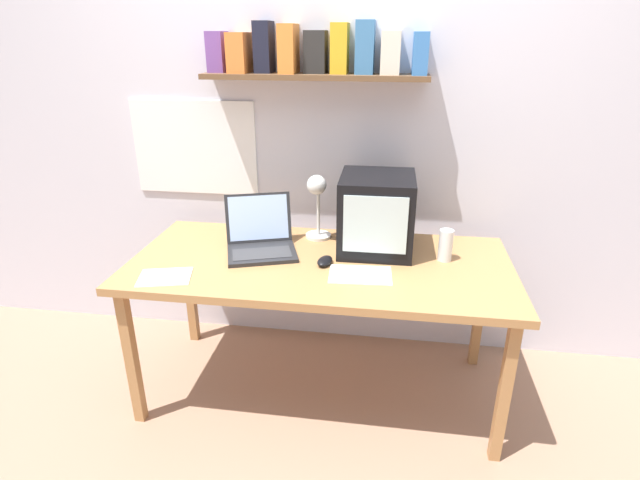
{
  "coord_description": "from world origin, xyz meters",
  "views": [
    {
      "loc": [
        0.3,
        -2.01,
        1.64
      ],
      "look_at": [
        0.0,
        0.0,
        0.8
      ],
      "focal_mm": 28.0,
      "sensor_mm": 36.0,
      "label": 1
    }
  ],
  "objects_px": {
    "open_notebook": "(165,277)",
    "laptop": "(260,237)",
    "crt_monitor": "(376,213)",
    "computer_mouse": "(325,261)",
    "corner_desk": "(320,271)",
    "desk_lamp": "(317,198)",
    "loose_paper_near_monitor": "(360,275)",
    "juice_glass": "(445,247)"
  },
  "relations": [
    {
      "from": "laptop",
      "to": "loose_paper_near_monitor",
      "type": "bearing_deg",
      "value": -41.33
    },
    {
      "from": "laptop",
      "to": "desk_lamp",
      "type": "distance_m",
      "value": 0.33
    },
    {
      "from": "laptop",
      "to": "crt_monitor",
      "type": "bearing_deg",
      "value": -9.12
    },
    {
      "from": "open_notebook",
      "to": "loose_paper_near_monitor",
      "type": "height_order",
      "value": "same"
    },
    {
      "from": "desk_lamp",
      "to": "juice_glass",
      "type": "bearing_deg",
      "value": -13.72
    },
    {
      "from": "crt_monitor",
      "to": "corner_desk",
      "type": "bearing_deg",
      "value": -144.65
    },
    {
      "from": "corner_desk",
      "to": "desk_lamp",
      "type": "height_order",
      "value": "desk_lamp"
    },
    {
      "from": "desk_lamp",
      "to": "crt_monitor",
      "type": "bearing_deg",
      "value": -12.68
    },
    {
      "from": "corner_desk",
      "to": "crt_monitor",
      "type": "bearing_deg",
      "value": 35.92
    },
    {
      "from": "computer_mouse",
      "to": "open_notebook",
      "type": "relative_size",
      "value": 0.47
    },
    {
      "from": "crt_monitor",
      "to": "computer_mouse",
      "type": "height_order",
      "value": "crt_monitor"
    },
    {
      "from": "crt_monitor",
      "to": "juice_glass",
      "type": "bearing_deg",
      "value": -15.3
    },
    {
      "from": "juice_glass",
      "to": "computer_mouse",
      "type": "bearing_deg",
      "value": -166.69
    },
    {
      "from": "corner_desk",
      "to": "crt_monitor",
      "type": "relative_size",
      "value": 4.68
    },
    {
      "from": "crt_monitor",
      "to": "loose_paper_near_monitor",
      "type": "distance_m",
      "value": 0.34
    },
    {
      "from": "corner_desk",
      "to": "computer_mouse",
      "type": "height_order",
      "value": "computer_mouse"
    },
    {
      "from": "juice_glass",
      "to": "loose_paper_near_monitor",
      "type": "relative_size",
      "value": 0.53
    },
    {
      "from": "computer_mouse",
      "to": "loose_paper_near_monitor",
      "type": "height_order",
      "value": "computer_mouse"
    },
    {
      "from": "crt_monitor",
      "to": "desk_lamp",
      "type": "distance_m",
      "value": 0.3
    },
    {
      "from": "crt_monitor",
      "to": "laptop",
      "type": "height_order",
      "value": "crt_monitor"
    },
    {
      "from": "laptop",
      "to": "desk_lamp",
      "type": "xyz_separation_m",
      "value": [
        0.25,
        0.15,
        0.16
      ]
    },
    {
      "from": "loose_paper_near_monitor",
      "to": "laptop",
      "type": "bearing_deg",
      "value": 157.4
    },
    {
      "from": "laptop",
      "to": "desk_lamp",
      "type": "bearing_deg",
      "value": 13.5
    },
    {
      "from": "corner_desk",
      "to": "juice_glass",
      "type": "distance_m",
      "value": 0.57
    },
    {
      "from": "loose_paper_near_monitor",
      "to": "open_notebook",
      "type": "bearing_deg",
      "value": -170.08
    },
    {
      "from": "loose_paper_near_monitor",
      "to": "corner_desk",
      "type": "bearing_deg",
      "value": 147.78
    },
    {
      "from": "desk_lamp",
      "to": "laptop",
      "type": "bearing_deg",
      "value": -147.69
    },
    {
      "from": "laptop",
      "to": "computer_mouse",
      "type": "height_order",
      "value": "laptop"
    },
    {
      "from": "desk_lamp",
      "to": "open_notebook",
      "type": "distance_m",
      "value": 0.78
    },
    {
      "from": "corner_desk",
      "to": "desk_lamp",
      "type": "xyz_separation_m",
      "value": [
        -0.05,
        0.24,
        0.27
      ]
    },
    {
      "from": "computer_mouse",
      "to": "loose_paper_near_monitor",
      "type": "relative_size",
      "value": 0.42
    },
    {
      "from": "laptop",
      "to": "loose_paper_near_monitor",
      "type": "distance_m",
      "value": 0.53
    },
    {
      "from": "open_notebook",
      "to": "laptop",
      "type": "bearing_deg",
      "value": 46.67
    },
    {
      "from": "juice_glass",
      "to": "open_notebook",
      "type": "xyz_separation_m",
      "value": [
        -1.17,
        -0.35,
        -0.06
      ]
    },
    {
      "from": "juice_glass",
      "to": "loose_paper_near_monitor",
      "type": "xyz_separation_m",
      "value": [
        -0.36,
        -0.21,
        -0.06
      ]
    },
    {
      "from": "laptop",
      "to": "desk_lamp",
      "type": "height_order",
      "value": "desk_lamp"
    },
    {
      "from": "corner_desk",
      "to": "desk_lamp",
      "type": "relative_size",
      "value": 5.1
    },
    {
      "from": "open_notebook",
      "to": "juice_glass",
      "type": "bearing_deg",
      "value": 16.65
    },
    {
      "from": "open_notebook",
      "to": "desk_lamp",
      "type": "bearing_deg",
      "value": 41.18
    },
    {
      "from": "juice_glass",
      "to": "open_notebook",
      "type": "relative_size",
      "value": 0.58
    },
    {
      "from": "desk_lamp",
      "to": "computer_mouse",
      "type": "xyz_separation_m",
      "value": [
        0.08,
        -0.27,
        -0.2
      ]
    },
    {
      "from": "laptop",
      "to": "corner_desk",
      "type": "bearing_deg",
      "value": -34.29
    }
  ]
}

